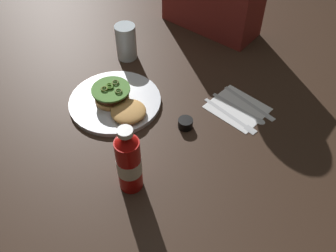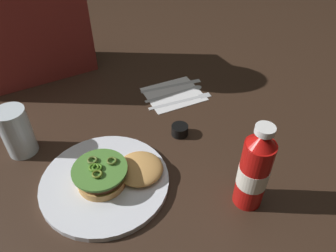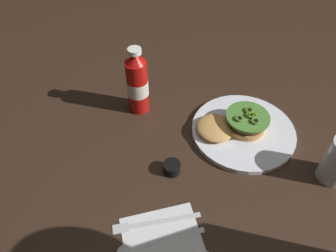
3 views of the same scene
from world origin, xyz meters
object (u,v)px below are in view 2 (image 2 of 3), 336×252
Objects in this scene: condiment_cup at (180,130)px; butter_knife at (175,84)px; ketchup_bottle at (254,171)px; spoon_utensil at (182,91)px; diner_person at (17,2)px; napkin at (173,94)px; fork_utensil at (186,99)px; burger_sandwich at (116,173)px; dinner_plate at (105,182)px; water_glass at (17,132)px.

condiment_cup is 0.23m from butter_knife.
ketchup_bottle reaches higher than spoon_utensil.
condiment_cup is 0.08× the size of diner_person.
condiment_cup reaches higher than napkin.
fork_utensil is 0.37× the size of diner_person.
condiment_cup is at bearing 18.05° from burger_sandwich.
fork_utensil reaches higher than napkin.
napkin is 0.84× the size of butter_knife.
diner_person is at bearing 137.40° from spoon_utensil.
spoon_utensil is at bearing 32.85° from dinner_plate.
burger_sandwich is 0.30m from ketchup_bottle.
dinner_plate is 0.38m from napkin.
diner_person is (-0.35, 0.38, 0.23)m from fork_utensil.
spoon_utensil is at bearing 56.26° from condiment_cup.
diner_person is at bearing 141.05° from butter_knife.
napkin is 0.86× the size of spoon_utensil.
burger_sandwich reaches higher than condiment_cup.
condiment_cup is (-0.02, 0.25, -0.08)m from ketchup_bottle.
spoon_utensil reaches higher than napkin.
butter_knife is (0.48, 0.06, -0.06)m from water_glass.
condiment_cup is at bearing 13.93° from dinner_plate.
burger_sandwich is at bearing -143.98° from spoon_utensil.
water_glass is 0.41m from diner_person.
water_glass is (-0.14, 0.20, 0.06)m from dinner_plate.
water_glass is at bearing 127.26° from burger_sandwich.
water_glass is at bearing -108.25° from diner_person.
butter_knife is at bearing 62.09° from condiment_cup.
water_glass reaches higher than dinner_plate.
burger_sandwich is at bearing -52.74° from water_glass.
dinner_plate is 0.37m from fork_utensil.
fork_utensil is 0.09m from butter_knife.
fork_utensil is (0.09, 0.12, -0.01)m from condiment_cup.
diner_person is at bearing 92.20° from dinner_plate.
burger_sandwich is 0.95× the size of ketchup_bottle.
dinner_plate reaches higher than napkin.
ketchup_bottle reaches higher than condiment_cup.
ketchup_bottle is 0.26m from condiment_cup.
dinner_plate is 0.41m from spoon_utensil.
diner_person is (-0.25, 0.50, 0.22)m from condiment_cup.
napkin is 0.05m from butter_knife.
diner_person reaches higher than condiment_cup.
burger_sandwich is at bearing -23.11° from dinner_plate.
fork_utensil is at bearing 77.84° from ketchup_bottle.
fork_utensil is (0.30, 0.19, -0.03)m from burger_sandwich.
diner_person is (-0.33, 0.33, 0.24)m from napkin.
water_glass is 0.47m from fork_utensil.
spoon_utensil is 0.97× the size of butter_knife.
napkin is (0.31, 0.22, -0.01)m from dinner_plate.
dinner_plate is 0.60m from diner_person.
water_glass is at bearing 134.27° from ketchup_bottle.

